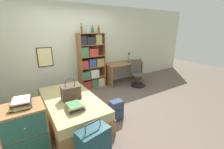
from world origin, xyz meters
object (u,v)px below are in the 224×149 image
(suitcase, at_px, (94,145))
(bottle_brown, at_px, (88,30))
(book_stack_on_bed, at_px, (75,106))
(magazine_pile_on_dresser, at_px, (21,103))
(bookcase, at_px, (91,63))
(bottle_green, at_px, (82,29))
(bed, at_px, (71,108))
(dresser, at_px, (26,129))
(desk_lamp, at_px, (129,55))
(handbag, at_px, (71,93))
(bottle_clear, at_px, (92,30))
(desk_chair, at_px, (137,78))
(backpack, at_px, (116,110))
(desk, at_px, (123,68))
(bottle_blue, at_px, (99,30))

(suitcase, distance_m, bottle_brown, 3.29)
(book_stack_on_bed, xyz_separation_m, magazine_pile_on_dresser, (-0.80, 0.03, 0.29))
(bookcase, relative_size, bottle_green, 6.37)
(bed, distance_m, bottle_brown, 2.36)
(dresser, bearing_deg, desk_lamp, 26.46)
(handbag, distance_m, dresser, 1.02)
(dresser, bearing_deg, bottle_clear, 41.77)
(magazine_pile_on_dresser, bearing_deg, dresser, -108.55)
(handbag, relative_size, bookcase, 0.26)
(suitcase, bearing_deg, dresser, 135.59)
(dresser, relative_size, magazine_pile_on_dresser, 1.93)
(bottle_clear, xyz_separation_m, desk_lamp, (1.33, -0.18, -0.86))
(dresser, relative_size, bottle_green, 2.79)
(bottle_green, height_order, desk_chair, bottle_green)
(dresser, distance_m, backpack, 1.70)
(desk, height_order, desk_chair, desk_chair)
(book_stack_on_bed, relative_size, desk_lamp, 0.89)
(bottle_green, relative_size, bottle_blue, 1.19)
(bottle_blue, relative_size, desk, 0.17)
(bookcase, xyz_separation_m, bottle_green, (-0.26, -0.01, 1.02))
(bookcase, xyz_separation_m, desk_chair, (1.38, -0.69, -0.56))
(suitcase, relative_size, bottle_brown, 3.20)
(desk, xyz_separation_m, desk_chair, (0.18, -0.56, -0.24))
(book_stack_on_bed, height_order, desk, desk)
(magazine_pile_on_dresser, xyz_separation_m, backpack, (1.67, -0.11, -0.61))
(desk_chair, distance_m, backpack, 2.14)
(bottle_clear, relative_size, backpack, 0.51)
(book_stack_on_bed, relative_size, bookcase, 0.20)
(dresser, bearing_deg, suitcase, -44.41)
(bottle_clear, distance_m, desk_chair, 2.14)
(handbag, xyz_separation_m, dresser, (-0.89, -0.44, -0.24))
(dresser, relative_size, bottle_clear, 3.54)
(magazine_pile_on_dresser, distance_m, bottle_brown, 2.87)
(bookcase, bearing_deg, bottle_blue, -2.32)
(bed, distance_m, desk_lamp, 2.94)
(book_stack_on_bed, distance_m, bookcase, 2.25)
(bottle_brown, xyz_separation_m, backpack, (-0.29, -1.93, -1.63))
(bottle_brown, height_order, bottle_blue, bottle_blue)
(bottle_green, xyz_separation_m, bottle_blue, (0.55, -0.00, -0.02))
(dresser, xyz_separation_m, desk_chair, (3.42, 1.19, -0.11))
(desk_lamp, relative_size, desk_chair, 0.46)
(bottle_green, xyz_separation_m, desk_chair, (1.64, -0.68, -1.59))
(bed, bearing_deg, desk, 27.75)
(handbag, distance_m, desk_lamp, 2.91)
(magazine_pile_on_dresser, height_order, bottle_blue, bottle_blue)
(bottle_green, height_order, desk_lamp, bottle_green)
(desk_chair, bearing_deg, magazine_pile_on_dresser, -161.33)
(dresser, distance_m, bookcase, 2.81)
(dresser, height_order, bookcase, bookcase)
(bottle_brown, bearing_deg, suitcase, -113.90)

